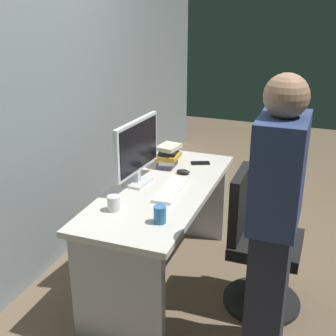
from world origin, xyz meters
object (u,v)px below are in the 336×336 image
Objects in this scene: book_stack at (168,156)px; cell_phone at (200,163)px; keyboard at (171,190)px; monitor at (137,149)px; handbag at (259,228)px; cup_by_monitor at (114,203)px; cup_near_keyboard at (160,214)px; office_chair at (257,247)px; person_at_desk at (274,225)px; desk at (161,216)px; mouse at (183,172)px.

book_stack is 0.27m from cell_phone.
keyboard is at bearing 153.47° from cell_phone.
monitor is 1.37m from handbag.
keyboard reaches higher than handbag.
cell_phone is at bearing -56.94° from book_stack.
cup_by_monitor is at bearing 147.07° from keyboard.
cup_near_keyboard is 1.45m from handbag.
cup_by_monitor reaches higher than cell_phone.
office_chair is 0.57× the size of person_at_desk.
desk is 0.52m from cup_by_monitor.
keyboard is 0.45m from cup_near_keyboard.
cell_phone is at bearing 3.06° from cup_near_keyboard.
office_chair is 9.07× the size of cup_near_keyboard.
cup_near_keyboard is at bearing -171.61° from mouse.
monitor is 0.36m from keyboard.
cup_near_keyboard is at bearing 160.29° from cell_phone.
monitor reaches higher than office_chair.
cup_near_keyboard is (-0.47, -0.17, 0.27)m from desk.
monitor is at bearing 36.30° from cup_near_keyboard.
monitor is 3.75× the size of cell_phone.
person_at_desk is at bearing -133.24° from book_stack.
cup_by_monitor is at bearing 148.33° from handbag.
mouse reaches higher than desk.
book_stack is at bearing 100.29° from cell_phone.
mouse is at bearing 144.16° from cell_phone.
desk is at bearing -19.37° from cup_by_monitor.
book_stack is at bearing 46.76° from person_at_desk.
cup_by_monitor is 1.54m from handbag.
person_at_desk is 4.34× the size of handbag.
office_chair is 9.96× the size of cup_by_monitor.
cell_phone is (0.56, 0.56, 0.31)m from office_chair.
monitor reaches higher than handbag.
cup_near_keyboard is 0.90m from book_stack.
office_chair is 2.19× the size of keyboard.
person_at_desk reaches higher than cup_by_monitor.
office_chair is at bearing -91.80° from keyboard.
cup_by_monitor is 0.66× the size of cell_phone.
cup_by_monitor is 0.82m from book_stack.
office_chair reaches higher than cup_near_keyboard.
office_chair is 0.77m from cup_near_keyboard.
cell_phone is (0.53, -0.12, 0.22)m from desk.
person_at_desk is (-0.47, -0.82, 0.32)m from desk.
office_chair is 0.62m from person_at_desk.
person_at_desk is 7.63× the size of book_stack.
book_stack is (0.42, 0.78, 0.40)m from office_chair.
office_chair is at bearing -92.16° from monitor.
office_chair reaches higher than book_stack.
desk is 0.59m from cell_phone.
book_stack reaches higher than cell_phone.
keyboard is at bearing 11.69° from cup_near_keyboard.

